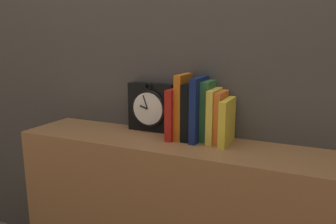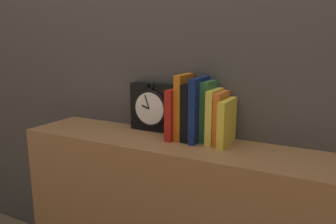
# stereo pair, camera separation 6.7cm
# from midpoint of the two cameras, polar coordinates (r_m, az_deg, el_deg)

# --- Properties ---
(clock) EXTENTS (0.21, 0.07, 0.22)m
(clock) POSITION_cam_midpoint_polar(r_m,az_deg,el_deg) (1.42, -4.30, 0.80)
(clock) COLOR black
(clock) RESTS_ON bookshelf
(book_slot0_red) EXTENTS (0.03, 0.16, 0.20)m
(book_slot0_red) POSITION_cam_midpoint_polar(r_m,az_deg,el_deg) (1.32, -0.09, -0.19)
(book_slot0_red) COLOR #B01C13
(book_slot0_red) RESTS_ON bookshelf
(book_slot1_orange) EXTENTS (0.03, 0.14, 0.26)m
(book_slot1_orange) POSITION_cam_midpoint_polar(r_m,az_deg,el_deg) (1.31, 1.21, 0.98)
(book_slot1_orange) COLOR orange
(book_slot1_orange) RESTS_ON bookshelf
(book_slot2_black) EXTENTS (0.04, 0.14, 0.22)m
(book_slot2_black) POSITION_cam_midpoint_polar(r_m,az_deg,el_deg) (1.30, 2.59, 0.11)
(book_slot2_black) COLOR black
(book_slot2_black) RESTS_ON bookshelf
(book_slot3_navy) EXTENTS (0.03, 0.15, 0.25)m
(book_slot3_navy) POSITION_cam_midpoint_polar(r_m,az_deg,el_deg) (1.28, 3.93, 0.48)
(book_slot3_navy) COLOR navy
(book_slot3_navy) RESTS_ON bookshelf
(book_slot4_green) EXTENTS (0.03, 0.11, 0.23)m
(book_slot4_green) POSITION_cam_midpoint_polar(r_m,az_deg,el_deg) (1.29, 5.47, 0.21)
(book_slot4_green) COLOR #2E6134
(book_slot4_green) RESTS_ON bookshelf
(book_slot5_yellow) EXTENTS (0.03, 0.13, 0.21)m
(book_slot5_yellow) POSITION_cam_midpoint_polar(r_m,az_deg,el_deg) (1.27, 6.53, -0.63)
(book_slot5_yellow) COLOR yellow
(book_slot5_yellow) RESTS_ON bookshelf
(book_slot6_orange) EXTENTS (0.02, 0.13, 0.20)m
(book_slot6_orange) POSITION_cam_midpoint_polar(r_m,az_deg,el_deg) (1.27, 7.70, -0.90)
(book_slot6_orange) COLOR orange
(book_slot6_orange) RESTS_ON bookshelf
(book_slot7_yellow) EXTENTS (0.03, 0.16, 0.17)m
(book_slot7_yellow) POSITION_cam_midpoint_polar(r_m,az_deg,el_deg) (1.25, 8.73, -1.69)
(book_slot7_yellow) COLOR yellow
(book_slot7_yellow) RESTS_ON bookshelf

